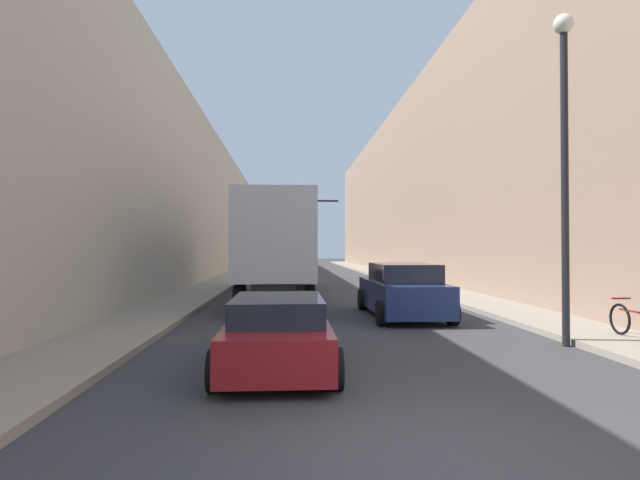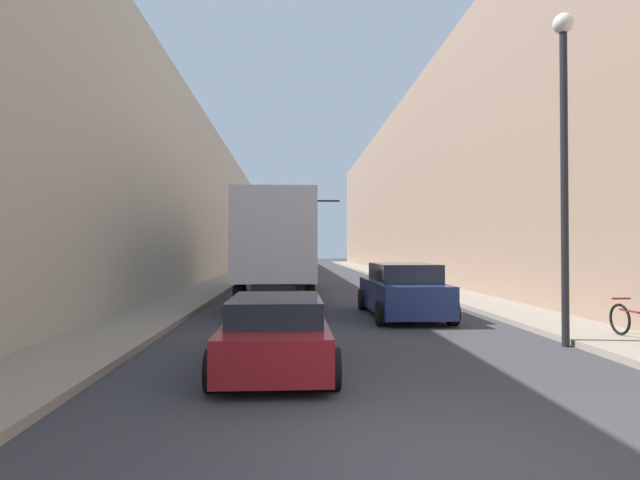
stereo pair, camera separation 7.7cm
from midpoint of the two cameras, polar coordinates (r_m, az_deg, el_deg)
The scene contains 11 objects.
ground_plane at distance 5.51m, azimuth 14.33°, elevation -23.80°, with size 200.00×200.00×0.00m, color #38383D.
sidewalk_right at distance 35.65m, azimuth 8.53°, elevation -4.27°, with size 2.20×80.00×0.15m.
sidewalk_left at distance 35.16m, azimuth -10.13°, elevation -4.31°, with size 2.20×80.00×0.15m.
building_right at distance 36.93m, azimuth 14.78°, elevation 6.20°, with size 6.00×80.00×13.44m.
building_left at distance 35.96m, azimuth -16.62°, elevation 4.04°, with size 6.00×80.00×10.49m.
semi_truck at distance 21.52m, azimuth -4.58°, elevation -0.64°, with size 2.58×14.00×3.99m.
sedan_car at distance 9.12m, azimuth -4.78°, elevation -10.51°, with size 2.01×4.21×1.28m.
suv_car at distance 15.92m, azimuth 9.53°, elevation -5.78°, with size 2.24×4.99×1.67m.
traffic_signal_gantry at distance 34.85m, azimuth -5.48°, elevation 2.15°, with size 6.44×0.35×5.76m.
street_lamp at distance 12.41m, azimuth 26.28°, elevation 10.79°, with size 0.44×0.44×7.32m.
parked_bicycle at distance 13.07m, azimuth 32.59°, elevation -7.89°, with size 0.44×1.83×0.86m.
Camera 2 is at (-1.49, -4.85, 2.14)m, focal length 28.00 mm.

